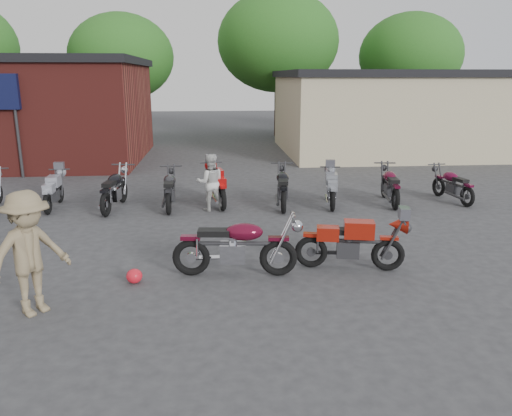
{
  "coord_description": "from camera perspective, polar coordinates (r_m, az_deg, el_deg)",
  "views": [
    {
      "loc": [
        0.11,
        -8.28,
        3.51
      ],
      "look_at": [
        0.96,
        1.54,
        0.9
      ],
      "focal_mm": 35.0,
      "sensor_mm": 36.0,
      "label": 1
    }
  ],
  "objects": [
    {
      "name": "sportbike",
      "position": [
        9.42,
        10.92,
        -3.66
      ],
      "size": [
        2.04,
        1.03,
        1.13
      ],
      "primitive_type": null,
      "rotation": [
        0.0,
        0.0,
        -0.21
      ],
      "color": "#9E1A0D",
      "rests_on": "ground"
    },
    {
      "name": "row_bike_1",
      "position": [
        14.69,
        -22.15,
        1.99
      ],
      "size": [
        0.68,
        1.83,
        1.05
      ],
      "primitive_type": null,
      "rotation": [
        0.0,
        0.0,
        1.62
      ],
      "color": "#989AA6",
      "rests_on": "ground"
    },
    {
      "name": "row_bike_4",
      "position": [
        14.06,
        -4.48,
        2.78
      ],
      "size": [
        1.0,
        2.11,
        1.17
      ],
      "primitive_type": null,
      "rotation": [
        0.0,
        0.0,
        1.74
      ],
      "color": "#B00F0E",
      "rests_on": "ground"
    },
    {
      "name": "helmet",
      "position": [
        9.04,
        -13.74,
        -7.56
      ],
      "size": [
        0.28,
        0.28,
        0.26
      ],
      "primitive_type": "ellipsoid",
      "rotation": [
        0.0,
        0.0,
        0.02
      ],
      "color": "red",
      "rests_on": "ground"
    },
    {
      "name": "tree_2",
      "position": [
        30.54,
        2.51,
        16.48
      ],
      "size": [
        7.04,
        7.04,
        8.8
      ],
      "primitive_type": null,
      "color": "#215A18",
      "rests_on": "ground"
    },
    {
      "name": "row_bike_2",
      "position": [
        14.03,
        -15.88,
        2.29
      ],
      "size": [
        0.92,
        2.13,
        1.2
      ],
      "primitive_type": null,
      "rotation": [
        0.0,
        0.0,
        1.45
      ],
      "color": "black",
      "rests_on": "ground"
    },
    {
      "name": "stucco_building",
      "position": [
        24.81,
        15.11,
        10.25
      ],
      "size": [
        10.0,
        8.0,
        3.5
      ],
      "primitive_type": "cube",
      "color": "tan",
      "rests_on": "ground"
    },
    {
      "name": "row_bike_3",
      "position": [
        13.84,
        -9.83,
        2.34
      ],
      "size": [
        0.69,
        1.97,
        1.14
      ],
      "primitive_type": null,
      "rotation": [
        0.0,
        0.0,
        1.59
      ],
      "color": "#252427",
      "rests_on": "ground"
    },
    {
      "name": "person_light",
      "position": [
        13.38,
        -5.24,
        2.92
      ],
      "size": [
        0.77,
        0.62,
        1.52
      ],
      "primitive_type": "imported",
      "rotation": [
        0.0,
        0.0,
        3.2
      ],
      "color": "silver",
      "rests_on": "ground"
    },
    {
      "name": "ground",
      "position": [
        8.99,
        -5.29,
        -8.2
      ],
      "size": [
        90.0,
        90.0,
        0.0
      ],
      "primitive_type": "plane",
      "color": "#323134"
    },
    {
      "name": "row_bike_5",
      "position": [
        13.82,
        3.07,
        2.62
      ],
      "size": [
        0.88,
        2.1,
        1.19
      ],
      "primitive_type": null,
      "rotation": [
        0.0,
        0.0,
        1.47
      ],
      "color": "black",
      "rests_on": "ground"
    },
    {
      "name": "tree_1",
      "position": [
        30.71,
        -14.99,
        14.69
      ],
      "size": [
        5.92,
        5.92,
        7.4
      ],
      "primitive_type": null,
      "color": "#215A18",
      "rests_on": "ground"
    },
    {
      "name": "row_bike_7",
      "position": [
        14.61,
        15.09,
        2.71
      ],
      "size": [
        0.9,
        2.04,
        1.14
      ],
      "primitive_type": null,
      "rotation": [
        0.0,
        0.0,
        1.44
      ],
      "color": "#4E0920",
      "rests_on": "ground"
    },
    {
      "name": "person_tan",
      "position": [
        8.16,
        -24.46,
        -4.77
      ],
      "size": [
        1.36,
        1.39,
        1.91
      ],
      "primitive_type": "imported",
      "rotation": [
        0.0,
        0.0,
        0.83
      ],
      "color": "#837151",
      "rests_on": "ground"
    },
    {
      "name": "vintage_motorcycle",
      "position": [
        8.94,
        -2.18,
        -3.98
      ],
      "size": [
        2.23,
        0.92,
        1.26
      ],
      "primitive_type": null,
      "rotation": [
        0.0,
        0.0,
        -0.09
      ],
      "color": "#510A1D",
      "rests_on": "ground"
    },
    {
      "name": "row_bike_6",
      "position": [
        14.08,
        8.61,
        2.44
      ],
      "size": [
        0.9,
        1.9,
        1.06
      ],
      "primitive_type": null,
      "rotation": [
        0.0,
        0.0,
        1.4
      ],
      "color": "gray",
      "rests_on": "ground"
    },
    {
      "name": "row_bike_8",
      "position": [
        15.45,
        21.53,
        2.67
      ],
      "size": [
        0.91,
        1.9,
        1.06
      ],
      "primitive_type": null,
      "rotation": [
        0.0,
        0.0,
        1.74
      ],
      "color": "#530A27",
      "rests_on": "ground"
    },
    {
      "name": "tree_3",
      "position": [
        32.53,
        17.1,
        14.71
      ],
      "size": [
        6.08,
        6.08,
        7.6
      ],
      "primitive_type": null,
      "color": "#215A18",
      "rests_on": "ground"
    }
  ]
}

